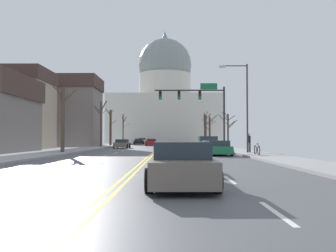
% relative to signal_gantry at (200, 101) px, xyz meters
% --- Properties ---
extents(ground, '(20.00, 180.00, 0.20)m').
position_rel_signal_gantry_xyz_m(ground, '(-4.87, -14.23, -5.46)').
color(ground, '#4E4E53').
extents(signal_gantry, '(7.91, 0.41, 7.40)m').
position_rel_signal_gantry_xyz_m(signal_gantry, '(0.00, 0.00, 0.00)').
color(signal_gantry, '#28282D').
rests_on(signal_gantry, ground).
extents(street_lamp_right, '(2.53, 0.24, 7.65)m').
position_rel_signal_gantry_xyz_m(street_lamp_right, '(2.98, -9.13, -0.76)').
color(street_lamp_right, '#333338').
rests_on(street_lamp_right, ground).
extents(capitol_building, '(31.27, 23.99, 33.20)m').
position_rel_signal_gantry_xyz_m(capitol_building, '(-4.87, 65.11, 6.32)').
color(capitol_building, beige).
rests_on(capitol_building, ground).
extents(pickup_truck_near_00, '(2.23, 5.58, 1.55)m').
position_rel_signal_gantry_xyz_m(pickup_truck_near_00, '(0.47, -4.59, -4.78)').
color(pickup_truck_near_00, '#ADB2B7').
rests_on(pickup_truck_near_00, ground).
extents(sedan_near_01, '(2.10, 4.30, 1.18)m').
position_rel_signal_gantry_xyz_m(sedan_near_01, '(0.46, -11.29, -4.92)').
color(sedan_near_01, '#1E7247').
rests_on(sedan_near_01, ground).
extents(sedan_near_02, '(2.01, 4.43, 1.16)m').
position_rel_signal_gantry_xyz_m(sedan_near_02, '(-2.97, -18.13, -4.92)').
color(sedan_near_02, '#B71414').
rests_on(sedan_near_02, ground).
extents(sedan_near_03, '(2.17, 4.50, 1.21)m').
position_rel_signal_gantry_xyz_m(sedan_near_03, '(-3.00, -23.98, -4.90)').
color(sedan_near_03, silver).
rests_on(sedan_near_03, ground).
extents(sedan_near_04, '(1.97, 4.50, 1.28)m').
position_rel_signal_gantry_xyz_m(sedan_near_04, '(-3.03, -29.47, -4.88)').
color(sedan_near_04, '#6B6056').
rests_on(sedan_near_04, ground).
extents(sedan_oncoming_00, '(2.01, 4.26, 1.20)m').
position_rel_signal_gantry_xyz_m(sedan_oncoming_00, '(-9.88, 8.50, -4.92)').
color(sedan_oncoming_00, '#6B6056').
rests_on(sedan_oncoming_00, ground).
extents(sedan_oncoming_01, '(2.02, 4.47, 1.21)m').
position_rel_signal_gantry_xyz_m(sedan_oncoming_01, '(-6.61, 22.42, -4.90)').
color(sedan_oncoming_01, '#B71414').
rests_on(sedan_oncoming_01, ground).
extents(sedan_oncoming_02, '(2.21, 4.32, 1.22)m').
position_rel_signal_gantry_xyz_m(sedan_oncoming_02, '(-9.91, 35.24, -4.90)').
color(sedan_oncoming_02, black).
rests_on(sedan_oncoming_02, ground).
extents(sedan_oncoming_03, '(2.01, 4.60, 1.33)m').
position_rel_signal_gantry_xyz_m(sedan_oncoming_03, '(-10.26, 48.44, -4.87)').
color(sedan_oncoming_03, silver).
rests_on(sedan_oncoming_03, ground).
extents(flank_building_00, '(8.41, 7.67, 10.11)m').
position_rel_signal_gantry_xyz_m(flank_building_00, '(-22.97, 5.28, -0.37)').
color(flank_building_00, tan).
rests_on(flank_building_00, ground).
extents(flank_building_01, '(9.21, 8.43, 7.42)m').
position_rel_signal_gantry_xyz_m(flank_building_01, '(-22.79, 26.17, -1.71)').
color(flank_building_01, '#B2A38E').
rests_on(flank_building_01, ground).
extents(flank_building_03, '(11.55, 7.76, 10.84)m').
position_rel_signal_gantry_xyz_m(flank_building_03, '(-20.14, 15.47, 0.01)').
color(flank_building_03, slate).
rests_on(flank_building_03, ground).
extents(bare_tree_00, '(1.68, 2.00, 6.06)m').
position_rel_signal_gantry_xyz_m(bare_tree_00, '(3.02, 24.89, -2.37)').
color(bare_tree_00, '#423328').
rests_on(bare_tree_00, ground).
extents(bare_tree_01, '(2.05, 2.16, 6.40)m').
position_rel_signal_gantry_xyz_m(bare_tree_01, '(-13.51, 37.23, -1.87)').
color(bare_tree_01, '#423328').
rests_on(bare_tree_01, ground).
extents(bare_tree_02, '(2.42, 1.69, 5.20)m').
position_rel_signal_gantry_xyz_m(bare_tree_02, '(3.24, 18.97, -2.87)').
color(bare_tree_02, '#423328').
rests_on(bare_tree_02, ground).
extents(bare_tree_03, '(1.73, 2.33, 5.84)m').
position_rel_signal_gantry_xyz_m(bare_tree_03, '(-12.91, -8.22, -2.27)').
color(bare_tree_03, '#4C3D2D').
rests_on(bare_tree_03, ground).
extents(bare_tree_04, '(2.66, 1.53, 6.08)m').
position_rel_signal_gantry_xyz_m(bare_tree_04, '(3.80, 30.73, -2.37)').
color(bare_tree_04, brown).
rests_on(bare_tree_04, ground).
extents(bare_tree_05, '(1.82, 1.55, 6.64)m').
position_rel_signal_gantry_xyz_m(bare_tree_05, '(-13.22, 10.88, -1.71)').
color(bare_tree_05, '#4C3D2D').
rests_on(bare_tree_05, ground).
extents(bare_tree_06, '(2.29, 1.55, 4.65)m').
position_rel_signal_gantry_xyz_m(bare_tree_06, '(4.07, 5.55, -2.93)').
color(bare_tree_06, '#4C3D2D').
rests_on(bare_tree_06, ground).
extents(bare_tree_07, '(1.91, 2.28, 6.24)m').
position_rel_signal_gantry_xyz_m(bare_tree_07, '(-13.36, 19.92, -2.28)').
color(bare_tree_07, '#4C3D2D').
rests_on(bare_tree_07, ground).
extents(pedestrian_00, '(0.35, 0.34, 1.65)m').
position_rel_signal_gantry_xyz_m(pedestrian_00, '(3.54, -8.66, -4.42)').
color(pedestrian_00, '#4C4238').
rests_on(pedestrian_00, ground).
extents(bicycle_parked, '(0.12, 1.77, 0.85)m').
position_rel_signal_gantry_xyz_m(bicycle_parked, '(3.22, -12.89, -4.99)').
color(bicycle_parked, black).
rests_on(bicycle_parked, ground).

